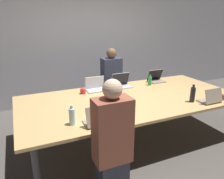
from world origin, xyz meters
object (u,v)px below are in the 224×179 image
Objects in this scene: person_far_center at (111,82)px; cup_near_right at (222,97)px; laptop_near_right at (211,98)px; laptop_far_midleft at (96,86)px; laptop_near_left at (99,119)px; stapler at (129,102)px; laptop_far_center at (121,83)px; cup_far_center at (108,86)px; person_near_left at (112,143)px; laptop_far_right at (156,78)px; bottle_near_left at (72,116)px; cup_far_midleft at (83,91)px; bottle_near_right at (193,94)px; bottle_far_right at (150,81)px.

person_far_center is 2.10m from cup_near_right.
laptop_far_midleft is at bearing -42.66° from laptop_near_right.
laptop_near_right is (0.85, -1.80, 0.12)m from person_far_center.
laptop_near_left is 2.20× the size of stapler.
cup_far_center is at bearing -179.92° from laptop_far_center.
person_near_left is 15.47× the size of cup_near_right.
person_far_center is 2.00m from laptop_near_right.
laptop_near_left is at bearing -87.64° from person_near_left.
laptop_far_right is at bearing -143.08° from laptop_near_left.
cup_far_midleft is (0.45, 1.04, -0.06)m from bottle_near_left.
cup_far_midleft reaches higher than cup_far_center.
bottle_near_right is 0.87× the size of laptop_far_right.
bottle_far_right is at bearing 29.59° from bottle_near_left.
cup_far_center is (-0.31, -0.53, 0.10)m from person_far_center.
laptop_far_right is at bearing 32.87° from bottle_far_right.
person_far_center is 4.37× the size of laptop_far_right.
laptop_near_right is 3.54× the size of cup_near_right.
cup_near_right is at bearing -47.30° from laptop_far_center.
person_far_center is at bearing 86.09° from laptop_far_center.
cup_far_center is 0.32× the size of bottle_near_right.
bottle_far_right is 1.06m from stapler.
person_near_left is 4.37× the size of laptop_near_right.
cup_far_center is at bearing 171.25° from bottle_far_right.
bottle_near_left is at bearing -122.04° from laptop_far_midleft.
cup_far_midleft is at bearing 143.61° from bottle_near_right.
laptop_far_right is at bearing 2.50° from laptop_far_center.
laptop_near_right reaches higher than cup_far_midleft.
laptop_far_center is at bearing 166.98° from bottle_far_right.
bottle_far_right is (1.76, 1.00, -0.02)m from bottle_near_left.
laptop_near_left is at bearing -175.53° from bottle_near_right.
bottle_far_right is (0.51, -0.65, 0.14)m from person_far_center.
bottle_near_right is (0.65, -1.13, 0.04)m from laptop_far_center.
person_far_center is at bearing -113.66° from person_near_left.
bottle_near_right is at bearing -69.65° from person_far_center.
cup_near_right is at bearing -169.93° from person_near_left.
person_near_left reaches higher than cup_near_right.
laptop_near_right is 1.00× the size of laptop_far_right.
cup_near_right is 1.27m from bottle_far_right.
stapler is (-1.15, 0.47, -0.04)m from laptop_near_right.
laptop_far_center reaches higher than cup_near_right.
laptop_far_center is 1.55m from laptop_near_right.
laptop_near_right is 1.15× the size of bottle_near_right.
laptop_near_left is 1.85m from bottle_far_right.
bottle_near_left is at bearing -129.84° from cup_far_center.
bottle_far_right reaches higher than stapler.
stapler is at bearing 18.64° from bottle_near_left.
laptop_far_right is at bearing 82.86° from bottle_near_right.
cup_far_midleft is at bearing -160.10° from laptop_far_midleft.
cup_far_center is at bearing -117.21° from laptop_near_left.
bottle_near_left reaches higher than bottle_far_right.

